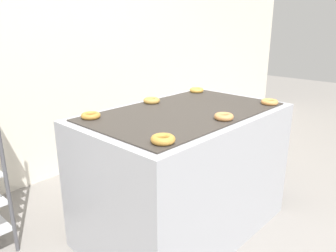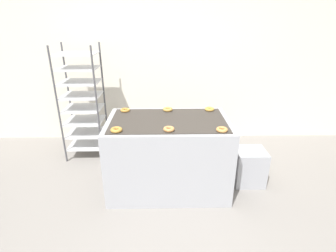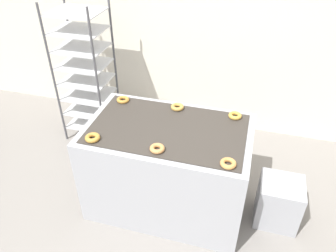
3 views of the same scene
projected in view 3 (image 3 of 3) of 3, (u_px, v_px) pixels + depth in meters
The scene contains 10 objects.
wall_back at pixel (205, 12), 3.50m from camera, with size 8.00×0.05×2.80m.
fryer_machine at pixel (168, 167), 2.93m from camera, with size 1.37×0.85×0.87m.
baking_rack_cart at pixel (85, 72), 3.63m from camera, with size 0.54×0.48×1.60m.
glaze_bin at pixel (278, 202), 2.87m from camera, with size 0.37×0.34×0.44m.
donut_near_left at pixel (93, 138), 2.54m from camera, with size 0.12×0.12×0.04m, color #BF8837.
donut_near_center at pixel (157, 148), 2.43m from camera, with size 0.11×0.11×0.04m, color tan.
donut_near_right at pixel (228, 163), 2.30m from camera, with size 0.12×0.12×0.03m, color #D18D49.
donut_far_left at pixel (123, 100), 3.01m from camera, with size 0.12×0.12×0.03m, color #BE8435.
donut_far_center at pixel (177, 107), 2.91m from camera, with size 0.12×0.12×0.04m, color #BF9043.
donut_far_right at pixel (235, 116), 2.80m from camera, with size 0.11×0.11×0.03m, color gold.
Camera 3 is at (0.59, -1.41, 2.43)m, focal length 35.00 mm.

